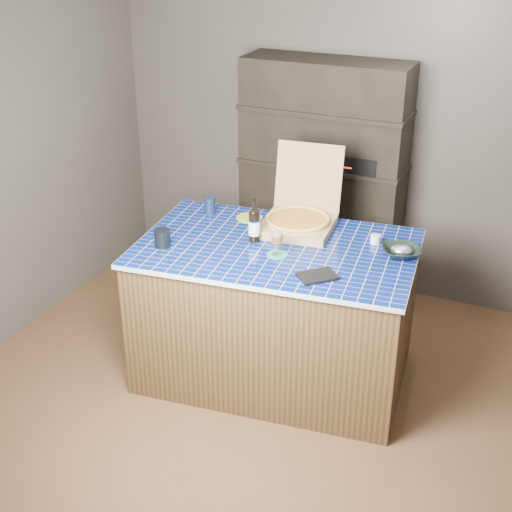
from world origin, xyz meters
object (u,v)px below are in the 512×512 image
at_px(pizza_box, 299,218).
at_px(bowl, 401,252).
at_px(mead_bottle, 254,225).
at_px(wine_glass, 277,238).
at_px(kitchen_island, 276,311).
at_px(dvd_case, 317,276).

xyz_separation_m(pizza_box, bowl, (0.69, -0.13, -0.04)).
relative_size(mead_bottle, wine_glass, 1.73).
bearing_deg(kitchen_island, dvd_case, -44.51).
bearing_deg(pizza_box, kitchen_island, -99.89).
distance_m(wine_glass, dvd_case, 0.37).
distance_m(kitchen_island, bowl, 0.88).
relative_size(pizza_box, dvd_case, 2.80).
xyz_separation_m(pizza_box, dvd_case, (0.34, -0.59, -0.06)).
bearing_deg(kitchen_island, pizza_box, 79.69).
distance_m(kitchen_island, dvd_case, 0.65).
distance_m(kitchen_island, wine_glass, 0.58).
bearing_deg(dvd_case, mead_bottle, -164.77).
bearing_deg(mead_bottle, dvd_case, -29.70).
xyz_separation_m(pizza_box, wine_glass, (0.03, -0.42, 0.05)).
bearing_deg(bowl, kitchen_island, -166.40).
bearing_deg(dvd_case, bowl, 96.93).
height_order(pizza_box, mead_bottle, pizza_box).
height_order(kitchen_island, dvd_case, dvd_case).
xyz_separation_m(mead_bottle, wine_glass, (0.20, -0.13, 0.01)).
relative_size(kitchen_island, dvd_case, 8.61).
height_order(pizza_box, bowl, pizza_box).
xyz_separation_m(kitchen_island, pizza_box, (0.02, 0.31, 0.52)).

